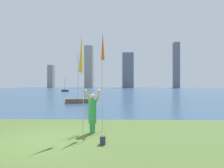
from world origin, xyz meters
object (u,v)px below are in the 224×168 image
at_px(person, 92,111).
at_px(kite_flag_left, 81,55).
at_px(bag, 103,140).
at_px(kite_flag_right, 103,49).
at_px(sailboat_3, 78,100).
at_px(sailboat_2, 65,88).

bearing_deg(person, kite_flag_left, -151.46).
bearing_deg(bag, kite_flag_left, 130.10).
distance_m(kite_flag_right, bag, 3.96).
height_order(kite_flag_left, kite_flag_right, kite_flag_right).
bearing_deg(person, kite_flag_right, 29.95).
distance_m(kite_flag_left, bag, 3.42).
height_order(kite_flag_right, bag, kite_flag_right).
bearing_deg(bag, sailboat_3, 105.26).
xyz_separation_m(person, kite_flag_left, (-0.40, -0.37, 2.32)).
bearing_deg(kite_flag_left, bag, -49.90).
relative_size(kite_flag_left, sailboat_3, 0.73).
height_order(person, kite_flag_left, kite_flag_left).
bearing_deg(sailboat_2, bag, -72.80).
relative_size(person, sailboat_2, 0.48).
bearing_deg(sailboat_2, kite_flag_left, -73.51).
height_order(person, sailboat_3, sailboat_3).
relative_size(bag, sailboat_2, 0.07).
bearing_deg(sailboat_2, person, -72.91).
bearing_deg(sailboat_3, kite_flag_right, -73.16).
height_order(kite_flag_right, sailboat_3, sailboat_3).
relative_size(person, kite_flag_right, 0.42).
height_order(person, bag, person).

